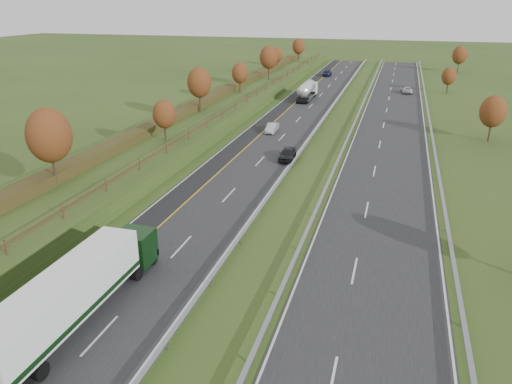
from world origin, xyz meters
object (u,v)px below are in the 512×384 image
car_silver_mid (272,128)px  road_tanker (307,90)px  car_small_far (327,73)px  car_dark_near (287,154)px  box_lorry (77,291)px  car_oncoming (406,90)px

car_silver_mid → road_tanker: bearing=88.3°
car_silver_mid → car_small_far: car_small_far is taller
road_tanker → car_dark_near: size_ratio=2.51×
box_lorry → car_oncoming: bearing=78.1°
box_lorry → car_small_far: (-1.02, 111.25, -1.59)m
box_lorry → car_small_far: size_ratio=3.39×
road_tanker → car_silver_mid: size_ratio=2.75×
car_silver_mid → box_lorry: bearing=-91.0°
box_lorry → car_silver_mid: (-0.34, 49.79, -1.62)m
road_tanker → car_oncoming: road_tanker is taller
box_lorry → car_silver_mid: size_ratio=3.99×
road_tanker → car_dark_near: bearing=-82.9°
road_tanker → car_oncoming: size_ratio=2.36×
car_small_far → car_oncoming: size_ratio=1.01×
car_silver_mid → car_oncoming: bearing=63.1°
road_tanker → car_silver_mid: 28.01m
car_small_far → car_dark_near: bearing=-85.3°
car_small_far → car_oncoming: (20.19, -20.55, -0.04)m
car_oncoming → car_silver_mid: bearing=58.2°
car_oncoming → box_lorry: bearing=71.7°
box_lorry → road_tanker: box_lorry is taller
box_lorry → car_small_far: 111.27m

